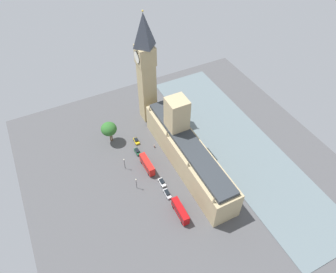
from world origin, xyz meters
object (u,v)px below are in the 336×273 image
Objects in this scene: car_yellow_cab_opposite_hall at (136,141)px; car_dark_green_far_end at (137,151)px; street_lamp_slot_10 at (136,182)px; car_silver_by_river_gate at (167,194)px; double_decker_bus_kerbside at (180,211)px; pedestrian_under_trees at (154,146)px; parliament_building at (186,150)px; clock_tower at (146,69)px; double_decker_bus_near_tower at (147,164)px; street_lamp_midblock at (124,162)px; car_white_leading at (162,182)px; plane_tree_corner at (109,129)px; plane_tree_trailing at (111,129)px.

car_dark_green_far_end is (2.12, 6.31, 0.00)m from car_yellow_cab_opposite_hall.
street_lamp_slot_10 is at bearing 70.60° from car_yellow_cab_opposite_hall.
car_silver_by_river_gate is 10.31m from double_decker_bus_kerbside.
double_decker_bus_kerbside is 36.31m from pedestrian_under_trees.
parliament_building is at bearing 136.56° from car_dark_green_far_end.
pedestrian_under_trees is 0.28× the size of street_lamp_slot_10.
double_decker_bus_near_tower is (14.19, 30.25, -25.57)m from clock_tower.
street_lamp_slot_10 is (-0.55, 11.69, -0.05)m from street_lamp_midblock.
car_dark_green_far_end is at bearing -88.95° from double_decker_bus_near_tower.
clock_tower is at bearing -106.27° from car_white_leading.
double_decker_bus_kerbside is 1.76× the size of street_lamp_midblock.
clock_tower is 42.01m from street_lamp_midblock.
parliament_building is at bearing 132.13° from plane_tree_corner.
plane_tree_trailing is at bearing -90.39° from street_lamp_slot_10.
double_decker_bus_kerbside is 0.98× the size of plane_tree_corner.
car_white_leading is 16.17m from double_decker_bus_kerbside.
parliament_building is at bearing 131.12° from plane_tree_trailing.
clock_tower is 5.17× the size of double_decker_bus_near_tower.
pedestrian_under_trees is at bearing -161.75° from street_lamp_midblock.
double_decker_bus_near_tower is at bearing 86.82° from car_yellow_cab_opposite_hall.
parliament_building is 18.30m from pedestrian_under_trees.
parliament_building reaches higher than plane_tree_corner.
car_silver_by_river_gate is at bearing 85.32° from car_white_leading.
plane_tree_trailing reaches higher than double_decker_bus_near_tower.
double_decker_bus_kerbside is 1.09× the size of plane_tree_trailing.
clock_tower is (1.89, -35.03, 19.94)m from parliament_building.
car_yellow_cab_opposite_hall is at bearing -45.35° from pedestrian_under_trees.
street_lamp_slot_10 is at bearing 92.69° from street_lamp_midblock.
car_dark_green_far_end is 36.34m from double_decker_bus_kerbside.
car_white_leading is 34.88m from plane_tree_corner.
car_white_leading is at bearing 108.20° from plane_tree_corner.
plane_tree_trailing is at bearing -72.08° from double_decker_bus_near_tower.
clock_tower is 12.98× the size of car_yellow_cab_opposite_hall.
plane_tree_trailing is at bearing -171.81° from plane_tree_corner.
double_decker_bus_near_tower is (1.73, 16.44, 1.75)m from car_yellow_cab_opposite_hall.
double_decker_bus_near_tower reaches higher than car_dark_green_far_end.
car_dark_green_far_end is at bearing 123.53° from plane_tree_corner.
car_silver_by_river_gate is at bearing -86.31° from double_decker_bus_kerbside.
car_silver_by_river_gate is at bearing 92.58° from car_yellow_cab_opposite_hall.
street_lamp_slot_10 reaches higher than pedestrian_under_trees.
plane_tree_corner is (22.75, 7.78, -20.44)m from clock_tower.
street_lamp_midblock is at bearing -27.89° from double_decker_bus_near_tower.
double_decker_bus_near_tower is 1.78× the size of street_lamp_slot_10.
plane_tree_corner is 1.80× the size of street_lamp_midblock.
street_lamp_midblock is at bearing 21.00° from pedestrian_under_trees.
clock_tower is at bearing -129.19° from car_yellow_cab_opposite_hall.
car_silver_by_river_gate is (-1.59, 15.94, -1.74)m from double_decker_bus_near_tower.
car_silver_by_river_gate is at bearing 138.25° from street_lamp_slot_10.
car_yellow_cab_opposite_hall is at bearing -112.24° from street_lamp_slot_10.
plane_tree_corner is 1.83× the size of street_lamp_slot_10.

